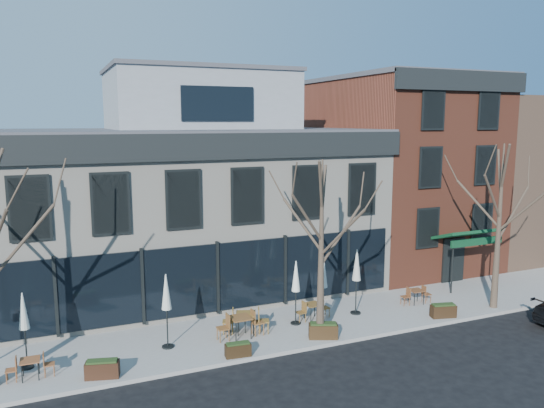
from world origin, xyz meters
name	(u,v)px	position (x,y,z in m)	size (l,w,h in m)	color
ground	(218,319)	(0.00, 0.00, 0.00)	(120.00, 120.00, 0.00)	black
sidewalk_front	(306,323)	(3.25, -2.15, 0.07)	(33.50, 4.70, 0.15)	gray
corner_building	(188,197)	(0.07, 5.07, 4.72)	(18.39, 10.39, 11.10)	beige
red_brick_building	(399,171)	(13.00, 4.98, 5.64)	(8.20, 11.78, 11.18)	brown
bg_building	(508,173)	(23.00, 6.00, 5.00)	(12.00, 12.00, 10.00)	#8C664C
tree_mid	(322,248)	(3.01, -3.90, 3.79)	(3.50, 3.55, 7.04)	#382B21
tree_right	(499,224)	(12.01, -3.90, 4.02)	(3.72, 3.77, 7.48)	#382B21
cafe_set_0	(30,367)	(-7.41, -3.11, 0.57)	(1.54, 0.63, 0.81)	brown
cafe_set_2	(241,325)	(0.14, -2.64, 0.68)	(1.97, 0.80, 1.03)	brown
cafe_set_3	(246,321)	(0.49, -2.30, 0.67)	(1.96, 1.12, 1.01)	brown
cafe_set_4	(313,310)	(3.64, -2.03, 0.59)	(1.66, 0.71, 0.86)	brown
cafe_set_5	(416,295)	(9.00, -2.14, 0.57)	(1.57, 0.66, 0.82)	brown
umbrella_0	(24,315)	(-7.54, -2.23, 2.06)	(0.43, 0.43, 2.70)	black
umbrella_1	(166,296)	(-2.70, -2.44, 2.17)	(0.46, 0.46, 2.86)	black
umbrella_2	(296,280)	(2.75, -2.20, 2.07)	(0.44, 0.44, 2.73)	black
umbrella_3	(323,274)	(3.73, -2.71, 2.33)	(0.49, 0.49, 3.09)	black
umbrella_4	(357,269)	(5.72, -2.14, 2.20)	(0.47, 0.47, 2.91)	black
planter_0	(102,369)	(-5.21, -3.96, 0.45)	(1.17, 0.70, 0.61)	black
planter_1	(238,349)	(-0.52, -4.20, 0.41)	(0.97, 0.46, 0.52)	black
planter_2	(323,330)	(3.11, -3.96, 0.46)	(1.22, 0.86, 0.63)	#332211
planter_3	(443,310)	(9.00, -4.00, 0.45)	(1.15, 0.68, 0.60)	black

